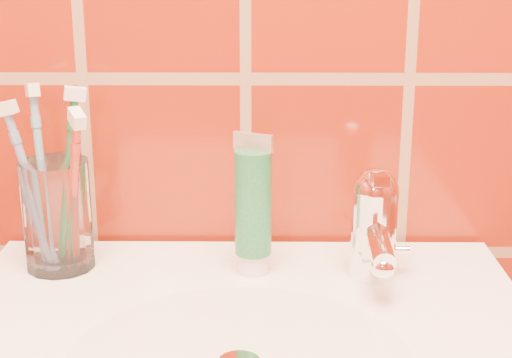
{
  "coord_description": "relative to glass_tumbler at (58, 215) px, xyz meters",
  "views": [
    {
      "loc": [
        0.02,
        0.33,
        1.2
      ],
      "look_at": [
        0.01,
        1.08,
        0.96
      ],
      "focal_mm": 55.0,
      "sensor_mm": 36.0,
      "label": 1
    }
  ],
  "objects": [
    {
      "name": "toothbrush_1",
      "position": [
        -0.02,
        0.01,
        0.04
      ],
      "size": [
        0.07,
        0.09,
        0.21
      ],
      "primitive_type": null,
      "rotation": [
        0.17,
        0.0,
        -2.69
      ],
      "color": "#699FBB",
      "rests_on": "glass_tumbler"
    },
    {
      "name": "toothbrush_3",
      "position": [
        0.01,
        0.01,
        0.04
      ],
      "size": [
        0.07,
        0.07,
        0.2
      ],
      "primitive_type": null,
      "rotation": [
        0.15,
        0.0,
        1.86
      ],
      "color": "#1B6832",
      "rests_on": "glass_tumbler"
    },
    {
      "name": "toothbrush_0",
      "position": [
        -0.02,
        -0.0,
        0.03
      ],
      "size": [
        0.09,
        0.08,
        0.19
      ],
      "primitive_type": null,
      "rotation": [
        0.25,
        0.0,
        -1.82
      ],
      "color": "#6A85BD",
      "rests_on": "glass_tumbler"
    },
    {
      "name": "toothbrush_2",
      "position": [
        0.02,
        -0.02,
        0.03
      ],
      "size": [
        0.12,
        0.15,
        0.21
      ],
      "primitive_type": null,
      "rotation": [
        0.35,
        0.0,
        0.53
      ],
      "color": "#B33226",
      "rests_on": "glass_tumbler"
    },
    {
      "name": "glass_tumbler",
      "position": [
        0.0,
        0.0,
        0.0
      ],
      "size": [
        0.09,
        0.09,
        0.12
      ],
      "primitive_type": "cylinder",
      "rotation": [
        0.0,
        0.0,
        -0.36
      ],
      "color": "white",
      "rests_on": "pedestal_sink"
    },
    {
      "name": "toothpaste_tube",
      "position": [
        0.21,
        -0.01,
        0.01
      ],
      "size": [
        0.04,
        0.04,
        0.15
      ],
      "rotation": [
        0.0,
        0.0,
        -0.43
      ],
      "color": "white",
      "rests_on": "pedestal_sink"
    },
    {
      "name": "faucet",
      "position": [
        0.33,
        -0.03,
        0.0
      ],
      "size": [
        0.05,
        0.11,
        0.12
      ],
      "color": "white",
      "rests_on": "pedestal_sink"
    }
  ]
}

